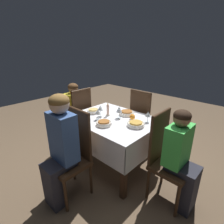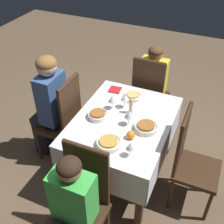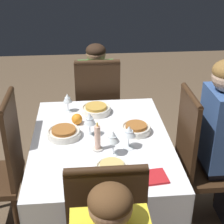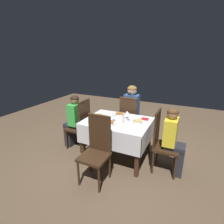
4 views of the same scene
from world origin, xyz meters
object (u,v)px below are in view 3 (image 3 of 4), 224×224
Objects in this scene: wine_glass_north at (90,119)px; napkin_red_folded at (155,177)px; wine_glass_south at (129,132)px; chair_east at (98,110)px; wine_glass_east at (67,99)px; bowl_west at (112,168)px; candle_centerpiece at (98,139)px; wine_glass_west at (113,137)px; bowl_north at (64,133)px; orange_fruit at (77,119)px; person_child_green at (97,96)px; dining_table at (101,154)px; bowl_south at (136,128)px; chair_north at (0,166)px; bowl_east at (96,109)px; chair_south at (199,159)px.

napkin_red_folded is (-0.45, -0.32, -0.11)m from wine_glass_north.
wine_glass_south is 0.33m from napkin_red_folded.
wine_glass_north is (-0.73, 0.08, 0.31)m from chair_east.
bowl_west is at bearing -161.42° from wine_glass_east.
chair_east reaches higher than napkin_red_folded.
wine_glass_east is 0.86× the size of wine_glass_north.
bowl_west is at bearing -164.44° from candle_centerpiece.
wine_glass_west reaches higher than bowl_north.
candle_centerpiece is 0.35m from orange_fruit.
person_child_green is 6.06× the size of bowl_west.
chair_east is 0.80m from bowl_north.
wine_glass_west is (-0.18, -0.06, 0.23)m from dining_table.
napkin_red_folded is (-0.30, -0.10, -0.10)m from wine_glass_south.
bowl_north is 0.18m from orange_fruit.
orange_fruit is (0.14, 0.37, 0.01)m from bowl_south.
person_child_green is 0.92m from bowl_south.
chair_east is 0.95m from wine_glass_south.
chair_north is 0.63m from wine_glass_east.
bowl_west and bowl_north have the same top height.
chair_north is 6.45× the size of wine_glass_west.
chair_east reaches higher than wine_glass_east.
dining_table is 0.65m from chair_north.
wine_glass_south is at bearing 18.74° from napkin_red_folded.
wine_glass_south is 0.82× the size of bowl_west.
candle_centerpiece reaches higher than bowl_east.
wine_glass_north is at bearing 35.40° from napkin_red_folded.
dining_table is 1.11× the size of chair_south.
bowl_north is at bearing 79.10° from dining_table.
chair_south is at bearing 88.41° from chair_north.
napkin_red_folded is at bearing -148.05° from dining_table.
wine_glass_south is at bearing -112.56° from bowl_north.
bowl_south is at bearing -88.31° from bowl_north.
chair_south reaches higher than napkin_red_folded.
napkin_red_folded is at bearing 101.56° from chair_east.
chair_south is 7.21× the size of wine_glass_east.
bowl_east is at bearing -1.49° from candle_centerpiece.
chair_east is at bearing -6.24° from wine_glass_north.
bowl_south is (-0.88, -0.21, 0.17)m from person_child_green.
bowl_north is 0.27m from candle_centerpiece.
person_child_green is 1.15m from wine_glass_west.
chair_east is 6.23× the size of wine_glass_north.
chair_south is at bearing -72.48° from wine_glass_west.
bowl_south reaches higher than dining_table.
bowl_west is at bearing 154.93° from bowl_south.
chair_east is 6.45× the size of wine_glass_west.
person_child_green is 1.09m from wine_glass_south.
wine_glass_west reaches higher than wine_glass_south.
bowl_south is 0.31m from wine_glass_north.
wine_glass_east reaches higher than bowl_west.
bowl_south is 1.20× the size of wine_glass_west.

